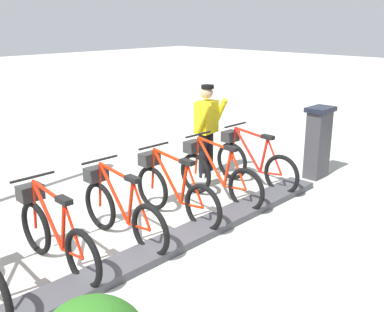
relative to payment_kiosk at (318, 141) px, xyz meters
The scene contains 9 objects.
ground_plane 3.82m from the payment_kiosk, 90.81° to the left, with size 60.00×60.00×0.00m, color beige.
dock_rail_base 3.81m from the payment_kiosk, 90.81° to the left, with size 0.44×6.41×0.10m, color #47474C.
payment_kiosk is the anchor object (origin of this frame).
bike_docked_0 1.31m from the payment_kiosk, 63.62° to the left, with size 1.72×0.54×1.02m.
bike_docked_1 2.18m from the payment_kiosk, 74.69° to the left, with size 1.72×0.54×1.02m.
bike_docked_2 3.09m from the payment_kiosk, 79.29° to the left, with size 1.72×0.54×1.02m.
bike_docked_3 4.01m from the payment_kiosk, 81.78° to the left, with size 1.72×0.54×1.02m.
bike_docked_4 4.93m from the payment_kiosk, 83.34° to the left, with size 1.72×0.54×1.02m.
worker_near_rack 1.99m from the payment_kiosk, 43.13° to the left, with size 0.49×0.66×1.66m.
Camera 1 is at (-3.81, 3.49, 2.77)m, focal length 43.24 mm.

